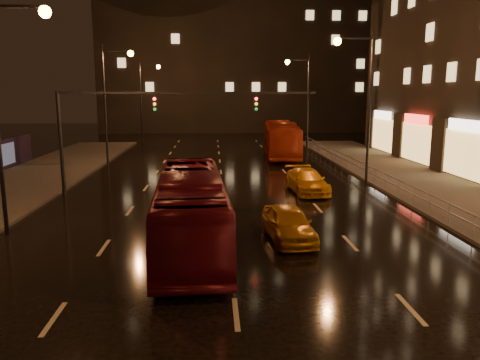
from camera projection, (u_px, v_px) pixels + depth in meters
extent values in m
plane|color=black|center=(223.00, 193.00, 28.77)|extent=(140.00, 140.00, 0.00)
cube|color=black|center=(240.00, 19.00, 76.75)|extent=(44.00, 16.00, 36.00)
cylinder|color=black|center=(61.00, 144.00, 27.66)|extent=(0.22, 0.22, 6.20)
cube|color=black|center=(189.00, 93.00, 27.54)|extent=(15.20, 0.14, 0.14)
cube|color=black|center=(155.00, 104.00, 27.55)|extent=(0.32, 0.18, 0.95)
cube|color=black|center=(256.00, 104.00, 27.89)|extent=(0.32, 0.18, 0.95)
sphere|color=#FF1E19|center=(154.00, 99.00, 27.38)|extent=(0.18, 0.18, 0.18)
cylinder|color=#99999E|center=(309.00, 142.00, 52.79)|extent=(0.04, 0.04, 1.00)
cube|color=#99999E|center=(399.00, 180.00, 27.19)|extent=(0.05, 56.00, 0.05)
cube|color=#99999E|center=(399.00, 187.00, 27.26)|extent=(0.05, 56.00, 0.05)
imported|color=#5A0C17|center=(191.00, 209.00, 18.60)|extent=(3.11, 11.08, 3.05)
imported|color=#AA2A11|center=(281.00, 139.00, 45.27)|extent=(3.68, 12.26, 3.37)
imported|color=#C27F12|center=(288.00, 223.00, 19.53)|extent=(2.09, 4.38, 1.45)
imported|color=orange|center=(307.00, 181.00, 29.04)|extent=(2.33, 5.01, 1.42)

